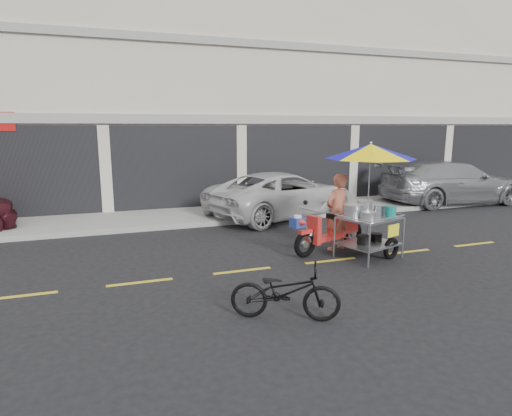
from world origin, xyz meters
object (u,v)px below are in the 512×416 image
object	(u,v)px
white_pickup	(283,194)
near_bicycle	(285,292)
silver_pickup	(452,183)
food_vendor_rig	(357,184)

from	to	relation	value
white_pickup	near_bicycle	size ratio (longest dim) A/B	3.13
silver_pickup	white_pickup	bearing A→B (deg)	93.10
white_pickup	near_bicycle	bearing A→B (deg)	137.73
silver_pickup	food_vendor_rig	bearing A→B (deg)	125.72
silver_pickup	food_vendor_rig	world-z (taller)	food_vendor_rig
white_pickup	food_vendor_rig	size ratio (longest dim) A/B	1.74
white_pickup	silver_pickup	size ratio (longest dim) A/B	0.93
white_pickup	near_bicycle	distance (m)	7.57
white_pickup	silver_pickup	bearing A→B (deg)	-109.90
silver_pickup	food_vendor_rig	size ratio (longest dim) A/B	1.87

